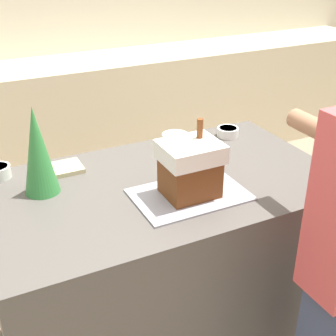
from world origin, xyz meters
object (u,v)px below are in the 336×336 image
object	(u,v)px
cookbook	(63,169)
candy_bowl_far_left	(175,138)
baking_tray	(189,195)
candy_bowl_near_tray_left	(228,131)
decorative_tree	(38,151)
gingerbread_house	(190,168)
candy_bowl_near_tray_right	(197,153)

from	to	relation	value
cookbook	candy_bowl_far_left	bearing A→B (deg)	4.24
baking_tray	candy_bowl_near_tray_left	world-z (taller)	candy_bowl_near_tray_left
cookbook	decorative_tree	bearing A→B (deg)	-129.97
candy_bowl_near_tray_left	gingerbread_house	bearing A→B (deg)	-136.48
baking_tray	decorative_tree	size ratio (longest dim) A/B	1.23
decorative_tree	candy_bowl_near_tray_right	size ratio (longest dim) A/B	3.62
gingerbread_house	candy_bowl_near_tray_left	xyz separation A→B (m)	(0.46, 0.43, -0.10)
decorative_tree	candy_bowl_near_tray_left	world-z (taller)	decorative_tree
gingerbread_house	candy_bowl_far_left	distance (m)	0.51
candy_bowl_near_tray_left	candy_bowl_near_tray_right	xyz separation A→B (m)	(-0.27, -0.16, 0.00)
candy_bowl_near_tray_left	cookbook	distance (m)	0.84
gingerbread_house	candy_bowl_near_tray_right	distance (m)	0.35
gingerbread_house	decorative_tree	bearing A→B (deg)	150.49
decorative_tree	candy_bowl_near_tray_left	xyz separation A→B (m)	(0.96, 0.15, -0.15)
candy_bowl_far_left	decorative_tree	bearing A→B (deg)	-165.01
decorative_tree	cookbook	distance (m)	0.25
baking_tray	candy_bowl_near_tray_left	size ratio (longest dim) A/B	4.07
candy_bowl_near_tray_right	candy_bowl_near_tray_left	bearing A→B (deg)	30.20
gingerbread_house	cookbook	distance (m)	0.59
gingerbread_house	cookbook	xyz separation A→B (m)	(-0.39, 0.43, -0.11)
decorative_tree	candy_bowl_near_tray_left	bearing A→B (deg)	8.71
decorative_tree	candy_bowl_near_tray_right	distance (m)	0.71
baking_tray	candy_bowl_far_left	size ratio (longest dim) A/B	3.37
candy_bowl_near_tray_right	decorative_tree	bearing A→B (deg)	179.37
candy_bowl_far_left	cookbook	world-z (taller)	candy_bowl_far_left
candy_bowl_near_tray_left	decorative_tree	bearing A→B (deg)	-171.29
decorative_tree	candy_bowl_near_tray_right	world-z (taller)	decorative_tree
baking_tray	decorative_tree	xyz separation A→B (m)	(-0.51, 0.29, 0.17)
decorative_tree	candy_bowl_near_tray_left	size ratio (longest dim) A/B	3.31
gingerbread_house	candy_bowl_near_tray_right	bearing A→B (deg)	55.67
gingerbread_house	candy_bowl_far_left	bearing A→B (deg)	69.18
candy_bowl_far_left	cookbook	size ratio (longest dim) A/B	0.80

